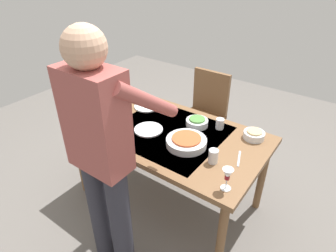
# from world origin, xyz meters

# --- Properties ---
(ground_plane) EXTENTS (6.00, 6.00, 0.00)m
(ground_plane) POSITION_xyz_m (0.00, 0.00, 0.00)
(ground_plane) COLOR #66605B
(dining_table) EXTENTS (1.54, 0.89, 0.73)m
(dining_table) POSITION_xyz_m (0.00, 0.00, 0.65)
(dining_table) COLOR brown
(dining_table) RESTS_ON ground_plane
(chair_near) EXTENTS (0.40, 0.40, 0.91)m
(chair_near) POSITION_xyz_m (0.11, -0.82, 0.53)
(chair_near) COLOR #523019
(chair_near) RESTS_ON ground_plane
(person_server) EXTENTS (0.42, 0.61, 1.69)m
(person_server) POSITION_xyz_m (-0.04, 0.70, 0.96)
(person_server) COLOR #2D2D38
(person_server) RESTS_ON ground_plane
(wine_bottle) EXTENTS (0.07, 0.07, 0.30)m
(wine_bottle) POSITION_xyz_m (0.66, 0.19, 0.84)
(wine_bottle) COLOR black
(wine_bottle) RESTS_ON dining_table
(wine_glass_left) EXTENTS (0.07, 0.07, 0.15)m
(wine_glass_left) POSITION_xyz_m (-0.66, 0.32, 0.83)
(wine_glass_left) COLOR white
(wine_glass_left) RESTS_ON dining_table
(wine_glass_right) EXTENTS (0.07, 0.07, 0.15)m
(wine_glass_right) POSITION_xyz_m (0.65, -0.19, 0.83)
(wine_glass_right) COLOR white
(wine_glass_right) RESTS_ON dining_table
(water_cup_near_left) EXTENTS (0.07, 0.07, 0.10)m
(water_cup_near_left) POSITION_xyz_m (-0.48, 0.14, 0.78)
(water_cup_near_left) COLOR silver
(water_cup_near_left) RESTS_ON dining_table
(water_cup_near_right) EXTENTS (0.07, 0.07, 0.09)m
(water_cup_near_right) POSITION_xyz_m (-0.31, -0.28, 0.77)
(water_cup_near_right) COLOR silver
(water_cup_near_right) RESTS_ON dining_table
(serving_bowl_pasta) EXTENTS (0.30, 0.30, 0.07)m
(serving_bowl_pasta) POSITION_xyz_m (-0.22, 0.08, 0.76)
(serving_bowl_pasta) COLOR silver
(serving_bowl_pasta) RESTS_ON dining_table
(side_bowl_salad) EXTENTS (0.18, 0.18, 0.07)m
(side_bowl_salad) POSITION_xyz_m (-0.14, -0.21, 0.76)
(side_bowl_salad) COLOR silver
(side_bowl_salad) RESTS_ON dining_table
(side_bowl_bread) EXTENTS (0.16, 0.16, 0.07)m
(side_bowl_bread) POSITION_xyz_m (-0.59, -0.30, 0.76)
(side_bowl_bread) COLOR silver
(side_bowl_bread) RESTS_ON dining_table
(dinner_plate_near) EXTENTS (0.23, 0.23, 0.01)m
(dinner_plate_near) POSITION_xyz_m (0.14, 0.08, 0.73)
(dinner_plate_near) COLOR silver
(dinner_plate_near) RESTS_ON dining_table
(dinner_plate_far) EXTENTS (0.23, 0.23, 0.01)m
(dinner_plate_far) POSITION_xyz_m (0.40, -0.22, 0.73)
(dinner_plate_far) COLOR silver
(dinner_plate_far) RESTS_ON dining_table
(table_knife) EXTENTS (0.03, 0.20, 0.00)m
(table_knife) POSITION_xyz_m (0.53, 0.08, 0.73)
(table_knife) COLOR silver
(table_knife) RESTS_ON dining_table
(table_fork) EXTENTS (0.07, 0.17, 0.00)m
(table_fork) POSITION_xyz_m (-0.61, 0.00, 0.73)
(table_fork) COLOR silver
(table_fork) RESTS_ON dining_table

